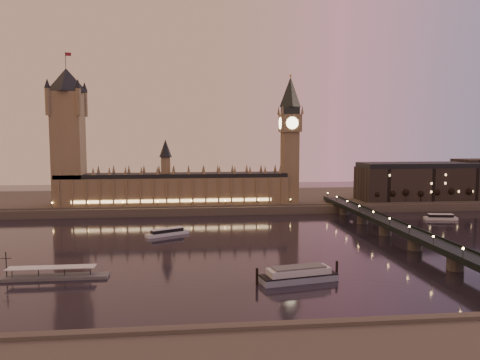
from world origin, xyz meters
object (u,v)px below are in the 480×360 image
at_px(cruise_boat_b, 441,217).
at_px(pontoon_pier, 54,276).
at_px(moored_barge, 299,275).
at_px(cruise_boat_a, 167,232).

distance_m(cruise_boat_b, pontoon_pier, 266.21).
bearing_deg(moored_barge, pontoon_pier, 160.26).
distance_m(cruise_boat_a, pontoon_pier, 93.89).
xyz_separation_m(cruise_boat_b, moored_barge, (-136.77, -130.75, 1.05)).
bearing_deg(cruise_boat_a, cruise_boat_b, -19.13).
bearing_deg(pontoon_pier, cruise_boat_a, 61.73).
height_order(cruise_boat_a, cruise_boat_b, cruise_boat_a).
relative_size(cruise_boat_b, pontoon_pier, 0.52).
bearing_deg(pontoon_pier, moored_barge, -8.52).
bearing_deg(moored_barge, cruise_boat_a, 109.67).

